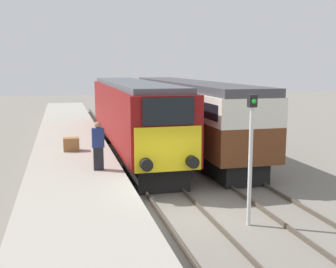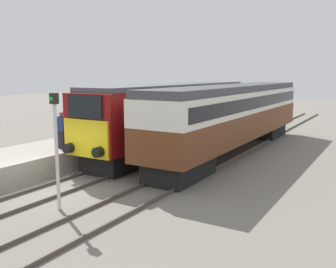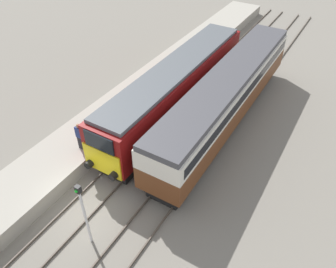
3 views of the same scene
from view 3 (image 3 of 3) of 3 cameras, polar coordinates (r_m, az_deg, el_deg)
The scene contains 9 objects.
ground_plane at distance 18.46m, azimuth -14.67°, elevation -12.45°, with size 120.00×120.00×0.00m, color slate.
platform_left at distance 24.00m, azimuth -7.87°, elevation 4.47°, with size 3.50×50.00×0.98m.
rails_near_track at distance 20.82m, azimuth -5.50°, elevation -3.26°, with size 1.51×60.00×0.14m.
rails_far_track at distance 19.50m, azimuth 2.74°, elevation -6.79°, with size 1.50×60.00×0.14m.
locomotive at distance 22.79m, azimuth 1.42°, elevation 8.09°, with size 2.70×16.35×3.98m.
passenger_carriage at distance 22.20m, azimuth 10.23°, elevation 6.89°, with size 2.75×17.53×3.94m.
person_on_platform at distance 19.80m, azimuth -15.05°, elevation -0.38°, with size 0.44×0.26×1.80m.
signal_post at distance 15.32m, azimuth -14.46°, elevation -12.82°, with size 0.24×0.28×3.96m.
luggage_crate at distance 22.82m, azimuth -9.88°, elevation 4.60°, with size 0.70×0.56×0.60m.
Camera 3 is at (9.50, -6.96, 14.21)m, focal length 35.00 mm.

